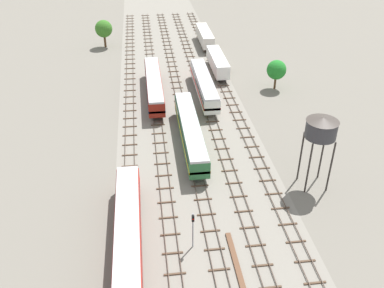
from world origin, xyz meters
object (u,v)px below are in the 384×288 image
(passenger_coach_centre_left_near, at_px, (190,130))
(passenger_coach_left_midfar, at_px, (154,84))
(diesel_railcar_far_left_nearest, at_px, (128,228))
(signal_post_nearest, at_px, (193,226))
(freight_boxcar_centre_right_farther, at_px, (205,36))
(water_tower, at_px, (321,129))
(freight_boxcar_centre_right_far, at_px, (218,62))
(diesel_railcar_centre_mid, at_px, (204,84))

(passenger_coach_centre_left_near, bearing_deg, passenger_coach_left_midfar, 104.47)
(diesel_railcar_far_left_nearest, height_order, signal_post_nearest, signal_post_nearest)
(passenger_coach_left_midfar, height_order, freight_boxcar_centre_right_farther, passenger_coach_left_midfar)
(passenger_coach_centre_left_near, bearing_deg, diesel_railcar_far_left_nearest, -114.59)
(passenger_coach_left_midfar, bearing_deg, passenger_coach_centre_left_near, -75.53)
(water_tower, relative_size, signal_post_nearest, 2.13)
(diesel_railcar_far_left_nearest, relative_size, freight_boxcar_centre_right_farther, 1.46)
(diesel_railcar_far_left_nearest, xyz_separation_m, freight_boxcar_centre_right_far, (19.20, 50.43, -0.15))
(diesel_railcar_far_left_nearest, height_order, diesel_railcar_centre_mid, same)
(freight_boxcar_centre_right_farther, bearing_deg, signal_post_nearest, -99.68)
(water_tower, xyz_separation_m, signal_post_nearest, (-17.80, -9.73, -5.74))
(passenger_coach_left_midfar, height_order, water_tower, water_tower)
(passenger_coach_left_midfar, relative_size, water_tower, 2.10)
(diesel_railcar_far_left_nearest, distance_m, freight_boxcar_centre_right_farther, 71.73)
(passenger_coach_left_midfar, bearing_deg, freight_boxcar_centre_right_far, 37.02)
(diesel_railcar_far_left_nearest, height_order, passenger_coach_centre_left_near, same)
(diesel_railcar_far_left_nearest, distance_m, signal_post_nearest, 7.33)
(water_tower, bearing_deg, diesel_railcar_centre_mid, 109.47)
(signal_post_nearest, bearing_deg, diesel_railcar_far_left_nearest, 170.05)
(freight_boxcar_centre_right_farther, relative_size, water_tower, 1.34)
(freight_boxcar_centre_right_farther, bearing_deg, freight_boxcar_centre_right_far, -90.00)
(passenger_coach_centre_left_near, xyz_separation_m, freight_boxcar_centre_right_farther, (9.60, 48.14, -0.16))
(water_tower, bearing_deg, diesel_railcar_far_left_nearest, -161.28)
(freight_boxcar_centre_right_farther, bearing_deg, diesel_railcar_centre_mid, -98.91)
(diesel_railcar_far_left_nearest, bearing_deg, water_tower, 18.72)
(freight_boxcar_centre_right_far, distance_m, freight_boxcar_centre_right_farther, 18.68)
(diesel_railcar_centre_mid, xyz_separation_m, passenger_coach_left_midfar, (-9.60, 1.12, 0.02))
(diesel_railcar_centre_mid, distance_m, freight_boxcar_centre_right_far, 12.91)
(water_tower, bearing_deg, freight_boxcar_centre_right_far, 97.86)
(freight_boxcar_centre_right_far, height_order, freight_boxcar_centre_right_farther, same)
(freight_boxcar_centre_right_farther, distance_m, water_tower, 61.26)
(passenger_coach_centre_left_near, relative_size, diesel_railcar_centre_mid, 1.07)
(diesel_railcar_centre_mid, relative_size, water_tower, 1.96)
(diesel_railcar_far_left_nearest, bearing_deg, diesel_railcar_centre_mid, 69.47)
(diesel_railcar_far_left_nearest, bearing_deg, freight_boxcar_centre_right_farther, 74.47)
(signal_post_nearest, bearing_deg, freight_boxcar_centre_right_far, 76.93)
(passenger_coach_centre_left_near, xyz_separation_m, diesel_railcar_centre_mid, (4.80, 17.48, -0.02))
(diesel_railcar_far_left_nearest, xyz_separation_m, passenger_coach_left_midfar, (4.80, 39.57, 0.02))
(freight_boxcar_centre_right_farther, relative_size, signal_post_nearest, 2.85)
(freight_boxcar_centre_right_far, bearing_deg, water_tower, -82.14)
(diesel_railcar_centre_mid, height_order, water_tower, water_tower)
(freight_boxcar_centre_right_far, height_order, signal_post_nearest, signal_post_nearest)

